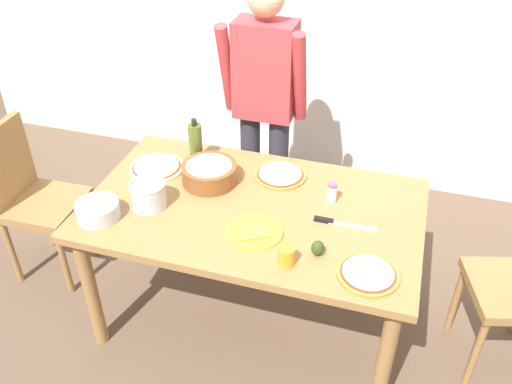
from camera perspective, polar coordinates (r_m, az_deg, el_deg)
ground at (r=3.12m, az=-0.28°, el=-12.71°), size 8.00×8.00×0.00m
dining_table at (r=2.66m, az=-0.32°, el=-3.07°), size 1.60×0.96×0.76m
person_cook at (r=3.17m, az=0.92°, el=9.53°), size 0.49×0.25×1.62m
chair_wooden_left at (r=3.32m, az=-22.50°, el=-0.14°), size 0.41×0.41×0.95m
pizza_raw_on_board at (r=2.92m, az=-10.36°, el=2.55°), size 0.29×0.29×0.02m
pizza_cooked_on_tray at (r=2.29m, az=11.66°, el=-8.38°), size 0.26×0.26×0.02m
pizza_second_cooked at (r=2.82m, az=2.56°, el=1.83°), size 0.27×0.27×0.02m
plate_with_slice at (r=2.45m, az=-0.19°, el=-4.16°), size 0.26×0.26×0.02m
popcorn_bowl at (r=2.75m, az=-4.92°, el=2.14°), size 0.28×0.28×0.11m
mixing_bowl_steel at (r=2.62m, az=-16.24°, el=-1.87°), size 0.20×0.20×0.08m
olive_oil_bottle at (r=2.90m, az=-6.34°, el=5.10°), size 0.07×0.07×0.26m
steel_pot at (r=2.62m, az=-11.22°, el=-0.23°), size 0.17×0.17×0.13m
cup_orange at (r=2.28m, az=3.22°, el=-6.71°), size 0.07×0.07×0.08m
salt_shaker at (r=2.63m, az=7.98°, el=-0.08°), size 0.04×0.04×0.11m
chef_knife at (r=2.52m, az=8.50°, el=-3.21°), size 0.29×0.03×0.02m
avocado at (r=2.34m, az=6.48°, el=-5.85°), size 0.06×0.06×0.07m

